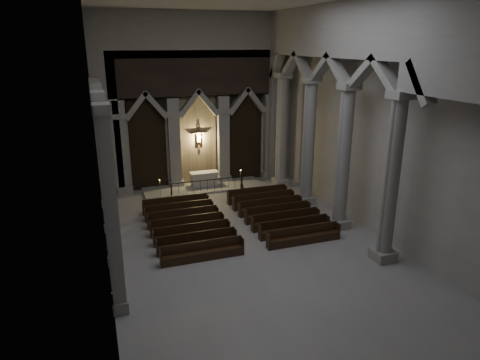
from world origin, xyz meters
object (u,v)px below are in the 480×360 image
Objects in this scene: altar at (204,179)px; worshipper at (242,192)px; altar_rail at (207,184)px; pews at (234,221)px; candle_stand_left at (160,193)px; candle_stand_right at (241,185)px.

worshipper is (1.69, -3.42, -0.09)m from altar.
pews is (0.00, -5.85, -0.37)m from altar_rail.
altar reaches higher than worshipper.
candle_stand_left reaches higher than altar_rail.
altar_rail is at bearing 120.02° from worshipper.
worshipper is (-0.54, -1.90, 0.16)m from candle_stand_right.
worshipper is at bearing -50.32° from altar_rail.
worshipper is (1.79, 3.70, 0.28)m from pews.
worshipper is at bearing -105.95° from candle_stand_right.
altar is at bearing 145.85° from candle_stand_right.
altar_rail is 3.26m from candle_stand_left.
candle_stand_right reaches higher than worshipper.
candle_stand_right reaches higher than candle_stand_left.
candle_stand_left reaches higher than altar.
candle_stand_left is at bearing 177.17° from altar_rail.
altar is 0.21× the size of pews.
altar reaches higher than altar_rail.
pews is 8.26× the size of worshipper.
worshipper is (1.79, -2.16, -0.09)m from altar_rail.
candle_stand_right reaches higher than altar.
altar is 1.26m from altar_rail.
candle_stand_right is (5.57, -0.41, 0.07)m from candle_stand_left.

